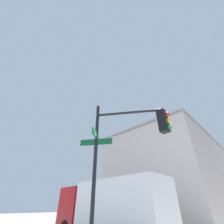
{
  "coord_description": "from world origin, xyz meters",
  "views": [
    {
      "loc": [
        -3.16,
        -10.01,
        1.75
      ],
      "look_at": [
        -5.82,
        -7.23,
        4.13
      ],
      "focal_mm": 24.45,
      "sensor_mm": 36.0,
      "label": 1
    }
  ],
  "objects": [
    {
      "name": "traffic_signal_near",
      "position": [
        -6.02,
        -6.21,
        3.55
      ],
      "size": [
        2.57,
        1.88,
        5.04
      ],
      "color": "black",
      "rests_on": "ground_plane"
    },
    {
      "name": "building_stucco",
      "position": [
        -15.37,
        19.29,
        6.18
      ],
      "size": [
        15.04,
        22.87,
        12.35
      ],
      "color": "#BCB7AD",
      "rests_on": "ground_plane"
    },
    {
      "name": "box_truck_second",
      "position": [
        -10.82,
        -2.29,
        1.75
      ],
      "size": [
        7.95,
        2.5,
        3.11
      ],
      "color": "#B21919",
      "rests_on": "ground_plane"
    }
  ]
}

